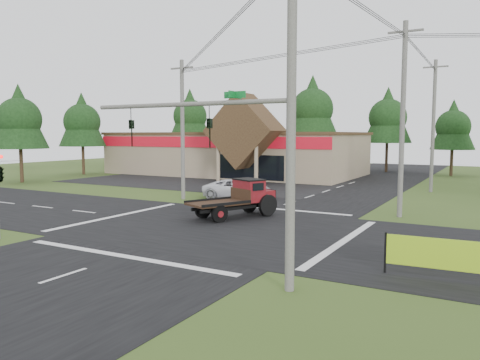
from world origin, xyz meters
The scene contains 20 objects.
ground centered at (0.00, 0.00, 0.00)m, with size 120.00×120.00×0.00m, color #354C1B.
road_ns centered at (0.00, 0.00, 0.01)m, with size 12.00×120.00×0.02m, color black.
road_ew centered at (0.00, 0.00, 0.01)m, with size 120.00×12.00×0.02m, color black.
parking_apron centered at (-14.00, 19.00, 0.01)m, with size 28.00×14.00×0.02m, color black.
cvs_building centered at (-15.70, 29.57, 2.78)m, with size 30.40×18.20×9.19m.
traffic_signal_mast centered at (5.82, -7.50, 4.43)m, with size 8.12×0.24×7.00m.
utility_pole_nr centered at (7.50, -7.50, 5.64)m, with size 2.00×0.30×11.00m.
utility_pole_nw centered at (-8.00, 8.00, 5.39)m, with size 2.00×0.30×10.50m.
utility_pole_ne centered at (8.00, 8.00, 5.89)m, with size 2.00×0.30×11.50m.
utility_pole_n centered at (8.00, 22.00, 5.74)m, with size 2.00×0.30×11.20m.
tree_row_a centered at (-30.00, 40.00, 8.05)m, with size 6.72×6.72×12.12m.
tree_row_b centered at (-20.00, 42.00, 6.70)m, with size 5.60×5.60×10.10m.
tree_row_c centered at (-10.00, 41.00, 8.72)m, with size 7.28×7.28×13.13m.
tree_row_d centered at (0.00, 42.00, 7.38)m, with size 6.16×6.16×11.11m.
tree_row_e centered at (8.00, 40.00, 6.03)m, with size 5.04×5.04×9.09m.
tree_side_w centered at (-32.00, 20.00, 6.70)m, with size 5.60×5.60×10.10m.
tree_side_w_near centered at (-30.00, 10.00, 6.70)m, with size 5.60×5.60×10.10m.
antique_flatbed_truck centered at (-0.59, 2.97, 1.16)m, with size 2.11×5.53×2.31m, color #620E0F, non-canonical shape.
roadside_banner centered at (11.87, -3.95, 0.74)m, with size 4.36×0.13×1.49m, color #91C019, non-canonical shape.
white_pickup centered at (-4.45, 10.31, 0.75)m, with size 2.50×5.42×1.51m, color silver.
Camera 1 is at (13.22, -20.91, 4.96)m, focal length 35.00 mm.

